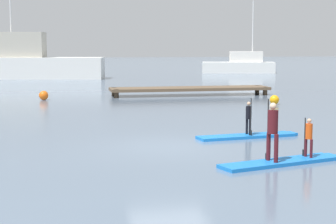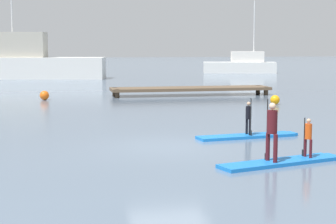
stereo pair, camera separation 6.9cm
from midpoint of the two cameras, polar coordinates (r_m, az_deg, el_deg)
ground_plane at (r=18.27m, az=0.20°, el=-3.43°), size 240.00×240.00×0.00m
paddleboard_near at (r=20.19m, az=8.01°, el=-2.37°), size 3.73×1.21×0.10m
paddler_child_solo at (r=20.08m, az=8.09°, el=-0.42°), size 0.23×0.40×1.29m
paddleboard_far at (r=15.95m, az=11.30°, el=-4.88°), size 3.79×1.71×0.10m
paddler_adult at (r=15.58m, az=10.37°, el=-1.56°), size 0.35×0.49×1.66m
paddler_child_front at (r=16.42m, az=13.82°, el=-2.29°), size 0.24×0.38×1.09m
fishing_boat_white_large at (r=55.13m, az=-13.38°, el=4.74°), size 13.54×5.69×8.97m
motor_boat_small_navy at (r=64.74m, az=7.30°, el=4.66°), size 8.31×4.28×7.96m
floating_dock at (r=36.29m, az=2.32°, el=2.31°), size 10.06×2.06×0.51m
mooring_buoy_near at (r=31.36m, az=10.62°, el=1.20°), size 0.50×0.50×0.50m
mooring_buoy_mid at (r=34.03m, az=-12.09°, el=1.62°), size 0.54×0.54×0.54m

